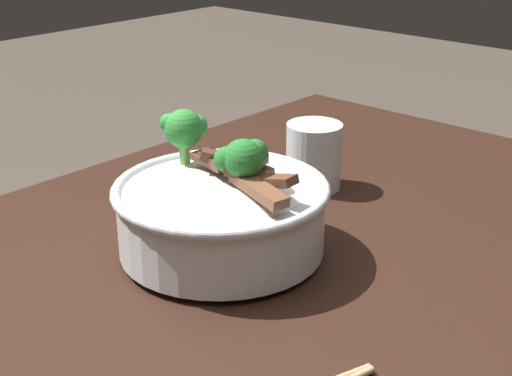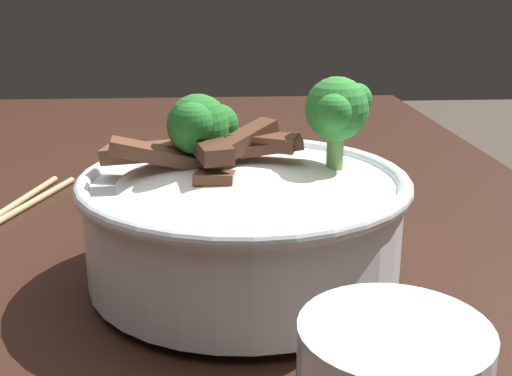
% 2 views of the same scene
% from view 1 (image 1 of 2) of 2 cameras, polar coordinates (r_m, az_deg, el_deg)
% --- Properties ---
extents(rice_bowl, '(0.25, 0.25, 0.16)m').
position_cam_1_polar(rice_bowl, '(0.85, -2.71, -1.46)').
color(rice_bowl, silver).
rests_on(rice_bowl, dining_table).
extents(drinking_glass, '(0.08, 0.08, 0.09)m').
position_cam_1_polar(drinking_glass, '(1.05, 4.49, 2.13)').
color(drinking_glass, white).
rests_on(drinking_glass, dining_table).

